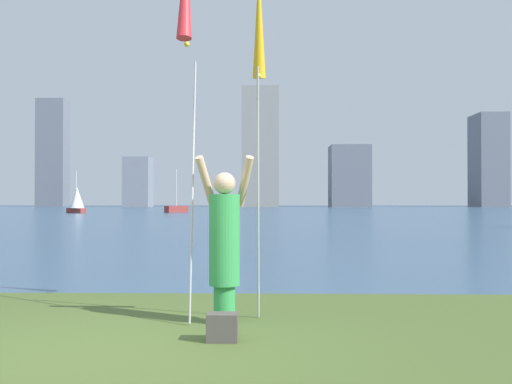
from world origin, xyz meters
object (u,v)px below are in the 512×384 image
(person, at_px, (224,241))
(bag, at_px, (222,327))
(sailboat_2, at_px, (77,200))
(sailboat_3, at_px, (176,209))
(kite_flag_right, at_px, (259,28))

(person, bearing_deg, bag, -80.67)
(person, xyz_separation_m, sailboat_2, (-18.11, 50.56, 0.34))
(sailboat_2, bearing_deg, sailboat_3, 17.52)
(person, relative_size, sailboat_3, 0.43)
(kite_flag_right, bearing_deg, sailboat_2, 110.30)
(sailboat_2, height_order, sailboat_3, sailboat_3)
(kite_flag_right, xyz_separation_m, sailboat_3, (-9.35, 52.86, -3.11))
(sailboat_3, bearing_deg, bag, -80.57)
(kite_flag_right, bearing_deg, bag, -103.03)
(person, distance_m, kite_flag_right, 2.64)
(kite_flag_right, distance_m, sailboat_2, 53.33)
(person, bearing_deg, kite_flag_right, 63.96)
(sailboat_2, bearing_deg, person, -70.29)
(sailboat_2, relative_size, sailboat_3, 0.93)
(person, xyz_separation_m, bag, (0.04, -0.84, -0.79))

